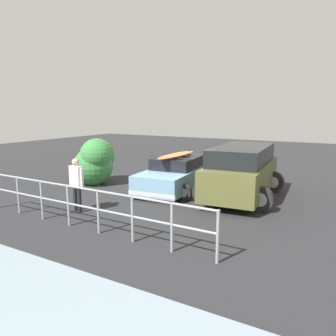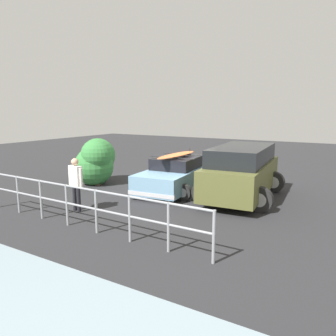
% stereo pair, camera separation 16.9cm
% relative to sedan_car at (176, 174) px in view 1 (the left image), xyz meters
% --- Properties ---
extents(ground_plane, '(44.00, 44.00, 0.02)m').
position_rel_sedan_car_xyz_m(ground_plane, '(0.34, -0.65, -0.62)').
color(ground_plane, '#28282B').
rests_on(ground_plane, ground).
extents(sedan_car, '(2.54, 4.29, 1.55)m').
position_rel_sedan_car_xyz_m(sedan_car, '(0.00, 0.00, 0.00)').
color(sedan_car, '#729EBC').
rests_on(sedan_car, ground).
extents(suv_car, '(2.81, 4.77, 1.83)m').
position_rel_sedan_car_xyz_m(suv_car, '(-2.56, -0.11, 0.34)').
color(suv_car, brown).
rests_on(suv_car, ground).
extents(person_bystander, '(0.63, 0.27, 1.64)m').
position_rel_sedan_car_xyz_m(person_bystander, '(1.26, 3.98, 0.37)').
color(person_bystander, black).
rests_on(person_bystander, ground).
extents(railing_fence, '(7.50, 0.20, 1.12)m').
position_rel_sedan_car_xyz_m(railing_fence, '(0.01, 5.01, 0.10)').
color(railing_fence, gray).
rests_on(railing_fence, ground).
extents(bush_near_left, '(1.74, 1.94, 1.94)m').
position_rel_sedan_car_xyz_m(bush_near_left, '(3.38, 0.82, 0.40)').
color(bush_near_left, '#4C3828').
rests_on(bush_near_left, ground).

